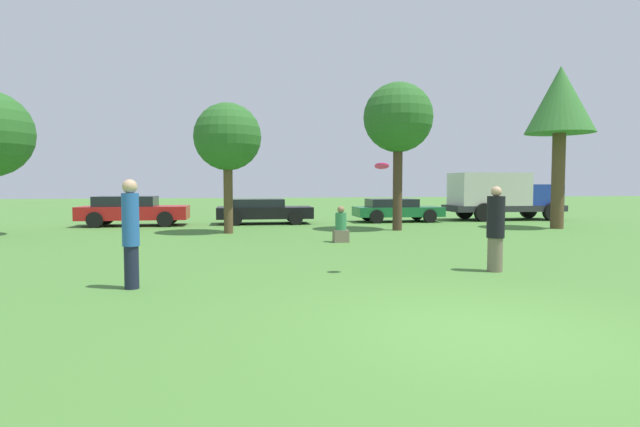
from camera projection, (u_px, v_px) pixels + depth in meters
ground_plane at (482, 332)px, 6.08m from camera, size 120.00×120.00×0.00m
person_thrower at (131, 232)px, 8.51m from camera, size 0.29×0.29×1.89m
person_catcher at (496, 229)px, 10.21m from camera, size 0.36×0.36×1.76m
frisbee at (382, 166)px, 9.80m from camera, size 0.29×0.27×0.14m
bystander_sitting at (341, 227)px, 15.41m from camera, size 0.46×0.38×1.13m
tree_1 at (228, 138)px, 18.01m from camera, size 2.45×2.45×4.76m
tree_2 at (398, 119)px, 19.18m from camera, size 2.70×2.70×5.74m
tree_3 at (560, 104)px, 19.89m from camera, size 2.68×2.68×6.54m
parked_car_red at (132, 210)px, 21.46m from camera, size 4.56×2.04×1.29m
parked_car_black at (263, 210)px, 22.55m from camera, size 4.32×2.09×1.14m
parked_car_green at (396, 209)px, 23.77m from camera, size 4.18×2.02×1.10m
delivery_truck_blue at (501, 194)px, 25.00m from camera, size 5.82×2.44×2.36m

